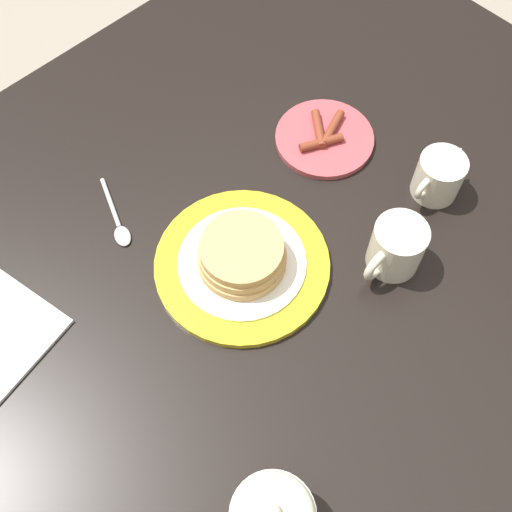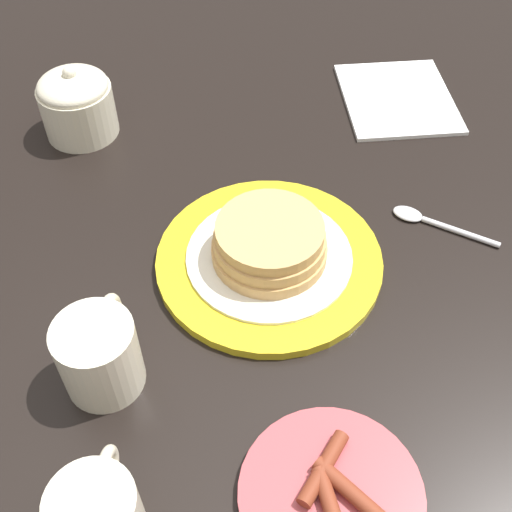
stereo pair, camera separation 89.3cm
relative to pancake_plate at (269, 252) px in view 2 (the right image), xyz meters
The scene contains 8 objects.
ground_plane 0.74m from the pancake_plate, 141.13° to the left, with size 8.00×8.00×0.00m, color gray.
dining_table 0.12m from the pancake_plate, 141.13° to the left, with size 1.41×1.09×0.72m.
pancake_plate is the anchor object (origin of this frame).
side_plate_bacon 0.27m from the pancake_plate, 163.50° to the right, with size 0.16×0.16×0.02m.
coffee_mug 0.22m from the pancake_plate, 137.88° to the left, with size 0.11×0.08×0.08m.
sugar_bowl 0.35m from the pancake_plate, 52.17° to the left, with size 0.10×0.10×0.10m.
napkin 0.37m from the pancake_plate, 25.54° to the right, with size 0.21×0.19×0.01m.
spoon 0.20m from the pancake_plate, 65.38° to the right, with size 0.06×0.13×0.01m.
Camera 2 is at (-0.47, -0.04, 1.28)m, focal length 45.00 mm.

